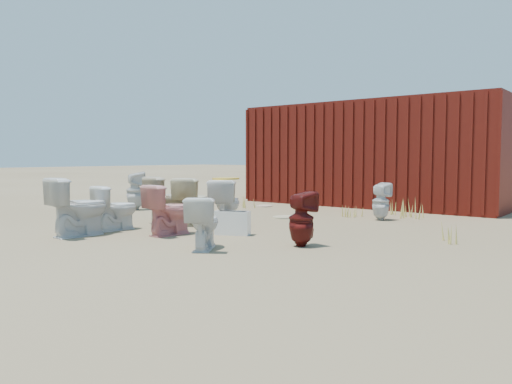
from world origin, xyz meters
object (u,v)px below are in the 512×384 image
Objects in this scene: shipping_container at (376,155)px; toilet_front_e at (203,223)px; toilet_back_beige_left at (193,201)px; toilet_back_e at (381,201)px; toilet_back_beige_right at (169,200)px; toilet_front_pink at (170,210)px; loose_tank at (233,223)px; toilet_front_c at (116,208)px; toilet_front_a at (79,207)px; toilet_back_a at (135,191)px; toilet_back_yellowlid at (226,203)px; toilet_front_maroon at (301,219)px.

toilet_front_e is (0.91, -6.78, -0.87)m from shipping_container.
toilet_back_beige_left is 3.37m from toilet_back_e.
toilet_back_beige_right is at bearing -5.82° from toilet_back_beige_left.
loose_tank is at bearing -135.72° from toilet_front_pink.
toilet_front_a is at bearing 101.52° from toilet_front_c.
toilet_back_e is at bearing -129.83° from toilet_front_e.
toilet_back_e is (2.71, 3.71, -0.01)m from toilet_front_c.
toilet_front_pink is 3.71m from toilet_back_a.
shipping_container is 6.66m from toilet_front_c.
shipping_container is 5.24m from toilet_back_yellowlid.
toilet_front_a is 2.25m from toilet_back_yellowlid.
toilet_back_beige_right is at bearing -103.87° from shipping_container.
loose_tank is (1.30, -0.45, -0.22)m from toilet_back_beige_left.
toilet_back_a is 5.16m from toilet_back_e.
toilet_back_a is 1.21× the size of toilet_back_e.
toilet_front_pink is at bearing -164.98° from loose_tank.
toilet_back_beige_left reaches higher than toilet_front_pink.
shipping_container is 8.64× the size of toilet_front_c.
toilet_back_a is 1.03× the size of toilet_back_beige_right.
toilet_back_e is at bearing -151.56° from toilet_back_yellowlid.
toilet_front_c is (-0.08, 0.69, -0.08)m from toilet_front_a.
toilet_back_yellowlid is (1.05, 1.99, -0.03)m from toilet_front_a.
shipping_container reaches higher than toilet_front_maroon.
toilet_back_yellowlid is at bearing -6.13° from toilet_front_maroon.
toilet_back_beige_right reaches higher than toilet_front_e.
toilet_front_pink is 1.11m from toilet_back_yellowlid.
toilet_front_pink is 1.05× the size of toilet_front_maroon.
toilet_front_a is 1.05× the size of toilet_back_beige_right.
shipping_container reaches higher than loose_tank.
toilet_front_pink is 0.94× the size of toilet_back_beige_left.
toilet_back_yellowlid is at bearing -166.12° from toilet_back_a.
loose_tank is at bearing 140.54° from toilet_back_beige_left.
toilet_front_maroon is at bearing 177.07° from toilet_back_beige_right.
toilet_front_pink is at bearing -92.48° from shipping_container.
toilet_front_maroon is 0.91× the size of toilet_back_yellowlid.
toilet_back_beige_left is 1.39m from loose_tank.
toilet_front_pink is at bearing 72.23° from toilet_back_e.
toilet_front_pink is (-0.27, -6.28, -0.83)m from shipping_container.
toilet_front_a is at bearing -99.64° from shipping_container.
toilet_back_beige_right is (-0.11, 1.80, -0.02)m from toilet_front_a.
toilet_front_e is at bearing -166.04° from toilet_front_a.
toilet_back_beige_left is (2.62, -0.84, -0.02)m from toilet_back_a.
toilet_front_c is 1.72m from toilet_back_yellowlid.
toilet_front_maroon is at bearing 146.22° from toilet_back_beige_left.
toilet_front_pink reaches higher than toilet_front_e.
shipping_container reaches higher than toilet_front_a.
toilet_front_c is at bearing 15.30° from toilet_front_pink.
toilet_back_beige_right is at bearing -84.12° from toilet_front_c.
toilet_back_e is at bearing -69.86° from toilet_front_maroon.
toilet_back_e is (2.74, 2.61, -0.06)m from toilet_back_beige_right.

